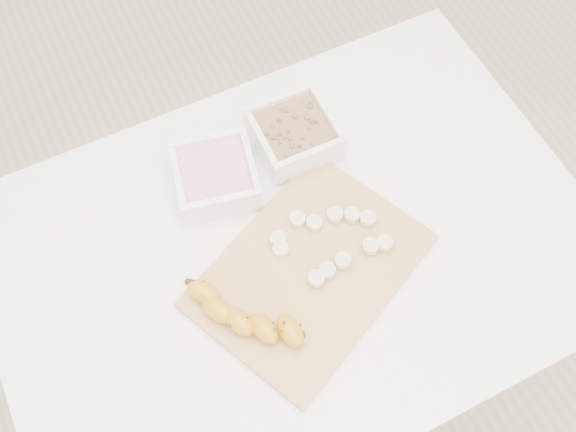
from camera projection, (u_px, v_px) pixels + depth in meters
name	position (u px, v px, depth m)	size (l,w,h in m)	color
ground	(293.00, 360.00, 1.74)	(3.50, 3.50, 0.00)	#C6AD89
table	(295.00, 268.00, 1.16)	(1.00, 0.70, 0.75)	white
bowl_yogurt	(216.00, 176.00, 1.09)	(0.16, 0.16, 0.06)	white
bowl_granola	(295.00, 134.00, 1.13)	(0.14, 0.14, 0.06)	white
cutting_board	(310.00, 271.00, 1.04)	(0.36, 0.26, 0.01)	tan
banana	(247.00, 316.00, 0.98)	(0.05, 0.20, 0.03)	#C38515
banana_slices	(331.00, 239.00, 1.05)	(0.18, 0.14, 0.02)	beige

